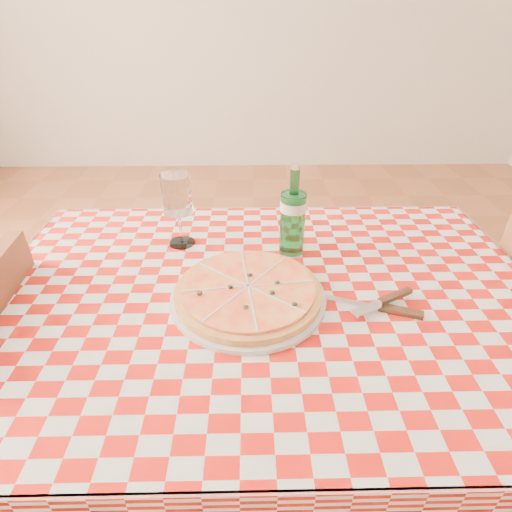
{
  "coord_description": "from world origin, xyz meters",
  "views": [
    {
      "loc": [
        -0.03,
        -0.74,
        1.32
      ],
      "look_at": [
        -0.02,
        0.06,
        0.82
      ],
      "focal_mm": 28.0,
      "sensor_mm": 36.0,
      "label": 1
    }
  ],
  "objects": [
    {
      "name": "pizza_plate",
      "position": [
        -0.04,
        -0.03,
        0.78
      ],
      "size": [
        0.39,
        0.39,
        0.05
      ],
      "primitive_type": null,
      "rotation": [
        0.0,
        0.0,
        0.12
      ],
      "color": "#C79042",
      "rests_on": "tablecloth"
    },
    {
      "name": "cutlery",
      "position": [
        0.24,
        -0.07,
        0.77
      ],
      "size": [
        0.26,
        0.22,
        0.03
      ],
      "primitive_type": null,
      "rotation": [
        0.0,
        0.0,
        0.13
      ],
      "color": "silver",
      "rests_on": "tablecloth"
    },
    {
      "name": "dining_table",
      "position": [
        0.0,
        0.0,
        0.66
      ],
      "size": [
        1.2,
        0.8,
        0.75
      ],
      "color": "brown",
      "rests_on": "ground"
    },
    {
      "name": "water_bottle",
      "position": [
        0.08,
        0.18,
        0.88
      ],
      "size": [
        0.09,
        0.09,
        0.24
      ],
      "primitive_type": null,
      "rotation": [
        0.0,
        0.0,
        -0.42
      ],
      "color": "#196529",
      "rests_on": "tablecloth"
    },
    {
      "name": "tablecloth",
      "position": [
        0.0,
        0.0,
        0.75
      ],
      "size": [
        1.3,
        0.9,
        0.01
      ],
      "primitive_type": "cube",
      "color": "#971009",
      "rests_on": "dining_table"
    },
    {
      "name": "wine_glass",
      "position": [
        -0.22,
        0.22,
        0.86
      ],
      "size": [
        0.09,
        0.09,
        0.2
      ],
      "primitive_type": null,
      "rotation": [
        0.0,
        0.0,
        -0.11
      ],
      "color": "white",
      "rests_on": "tablecloth"
    }
  ]
}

